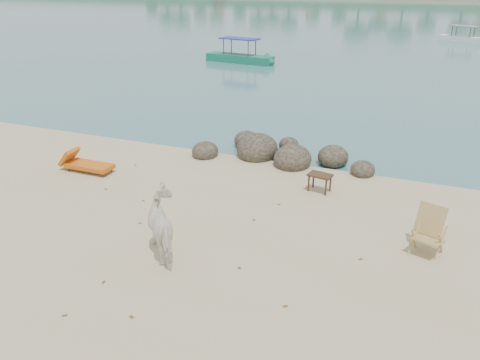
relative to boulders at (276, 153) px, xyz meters
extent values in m
plane|color=#396A72|center=(-0.35, 83.70, -0.21)|extent=(400.00, 400.00, 0.00)
ellipsoid|color=black|center=(-2.39, -0.72, -0.05)|extent=(0.92, 1.01, 0.69)
ellipsoid|color=black|center=(-0.69, -0.02, 0.05)|extent=(1.44, 1.58, 1.08)
ellipsoid|color=black|center=(0.71, -0.42, 0.01)|extent=(1.26, 1.38, 0.94)
ellipsoid|color=black|center=(1.91, 0.38, -0.02)|extent=(1.04, 1.14, 0.78)
ellipsoid|color=black|center=(3.01, -0.32, -0.07)|extent=(0.78, 0.86, 0.59)
ellipsoid|color=black|center=(-1.49, 0.98, -0.05)|extent=(0.91, 1.01, 0.69)
ellipsoid|color=black|center=(0.11, 1.18, -0.08)|extent=(0.73, 0.80, 0.54)
imported|color=white|center=(-0.44, -6.71, 0.51)|extent=(1.74, 1.73, 1.42)
plane|color=brown|center=(3.72, -5.36, -0.20)|extent=(0.14, 0.14, 0.00)
plane|color=brown|center=(-1.10, -8.22, -0.20)|extent=(0.12, 0.12, 0.00)
plane|color=brown|center=(2.63, -7.55, -0.20)|extent=(0.14, 0.14, 0.00)
plane|color=brown|center=(1.19, -3.42, -0.20)|extent=(0.11, 0.11, 0.00)
plane|color=brown|center=(-2.44, -4.63, -0.20)|extent=(0.11, 0.11, 0.00)
plane|color=brown|center=(-4.17, -2.40, -0.20)|extent=(0.14, 0.14, 0.00)
plane|color=brown|center=(0.86, -4.53, -0.20)|extent=(0.12, 0.12, 0.00)
plane|color=brown|center=(0.06, -8.92, -0.20)|extent=(0.13, 0.13, 0.00)
plane|color=brown|center=(1.33, -6.69, -0.20)|extent=(0.14, 0.14, 0.00)
plane|color=brown|center=(-1.13, -9.35, -0.20)|extent=(0.14, 0.14, 0.00)
plane|color=brown|center=(-1.80, -5.78, -0.20)|extent=(0.11, 0.11, 0.00)
plane|color=brown|center=(-1.95, -4.18, -0.20)|extent=(0.12, 0.12, 0.00)
plane|color=brown|center=(-3.90, -4.38, -0.20)|extent=(0.12, 0.12, 0.00)
camera|label=1|loc=(4.53, -14.61, 5.66)|focal=35.00mm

